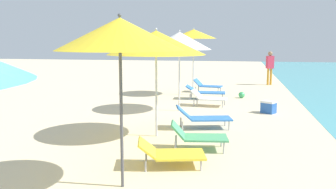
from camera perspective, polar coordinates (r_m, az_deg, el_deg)
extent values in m
cylinder|color=#4C4C51|center=(5.88, -7.13, -3.94)|extent=(0.05, 0.05, 2.17)
cone|color=yellow|center=(5.75, -7.37, 9.15)|extent=(1.97, 1.97, 0.49)
sphere|color=#4C4C51|center=(5.76, -7.42, 11.91)|extent=(0.06, 0.06, 0.06)
cube|color=yellow|center=(7.03, 1.83, -9.16)|extent=(1.05, 0.87, 0.04)
cube|color=yellow|center=(6.97, -3.22, -8.09)|extent=(0.48, 0.73, 0.28)
cylinder|color=#B2B2B7|center=(7.37, 4.47, -9.31)|extent=(0.04, 0.04, 0.20)
cylinder|color=#B2B2B7|center=(6.83, 5.07, -10.76)|extent=(0.04, 0.04, 0.20)
cylinder|color=#B2B2B7|center=(7.32, -3.36, -9.43)|extent=(0.04, 0.04, 0.20)
cylinder|color=#B2B2B7|center=(6.78, -3.42, -10.91)|extent=(0.04, 0.04, 0.20)
cylinder|color=silver|center=(8.98, -1.80, -0.23)|extent=(0.05, 0.05, 1.99)
cone|color=yellow|center=(8.88, -1.83, 7.94)|extent=(2.35, 2.35, 0.57)
sphere|color=silver|center=(8.89, -1.84, 9.96)|extent=(0.06, 0.06, 0.06)
cube|color=blue|center=(9.99, 6.52, -3.66)|extent=(1.20, 0.85, 0.04)
cube|color=blue|center=(9.86, 2.40, -2.73)|extent=(0.51, 0.68, 0.34)
cylinder|color=#B2B2B7|center=(10.34, 8.72, -4.09)|extent=(0.04, 0.04, 0.24)
cylinder|color=#B2B2B7|center=(9.86, 9.31, -4.72)|extent=(0.04, 0.04, 0.24)
cylinder|color=#B2B2B7|center=(10.17, 1.96, -4.21)|extent=(0.04, 0.04, 0.24)
cylinder|color=#B2B2B7|center=(9.68, 2.22, -4.86)|extent=(0.04, 0.04, 0.24)
cube|color=#4CA572|center=(8.04, 5.77, -6.58)|extent=(1.00, 0.75, 0.04)
cube|color=#4CA572|center=(7.99, 1.53, -5.39)|extent=(0.38, 0.65, 0.33)
cylinder|color=#B2B2B7|center=(8.36, 8.16, -7.07)|extent=(0.04, 0.04, 0.25)
cylinder|color=#B2B2B7|center=(7.86, 8.53, -8.07)|extent=(0.04, 0.04, 0.25)
cylinder|color=#B2B2B7|center=(8.32, 1.22, -7.06)|extent=(0.04, 0.04, 0.25)
cylinder|color=#B2B2B7|center=(7.82, 1.14, -8.06)|extent=(0.04, 0.04, 0.25)
cylinder|color=silver|center=(12.28, 1.74, 2.17)|extent=(0.05, 0.05, 2.02)
cone|color=white|center=(12.21, 1.77, 8.21)|extent=(2.08, 2.08, 0.57)
sphere|color=silver|center=(12.22, 1.77, 9.68)|extent=(0.06, 0.06, 0.06)
cube|color=white|center=(13.29, 6.95, -0.66)|extent=(0.99, 0.71, 0.04)
cube|color=white|center=(13.38, 4.38, 0.12)|extent=(0.38, 0.65, 0.30)
cylinder|color=#B2B2B7|center=(13.52, 8.65, -1.16)|extent=(0.04, 0.04, 0.25)
cylinder|color=#B2B2B7|center=(13.00, 8.33, -1.53)|extent=(0.04, 0.04, 0.25)
cylinder|color=#B2B2B7|center=(13.69, 4.46, -0.97)|extent=(0.04, 0.04, 0.25)
cylinder|color=#B2B2B7|center=(13.18, 3.98, -1.32)|extent=(0.04, 0.04, 0.25)
cylinder|color=silver|center=(15.87, 3.88, 4.21)|extent=(0.05, 0.05, 2.39)
cone|color=yellow|center=(15.83, 3.93, 9.22)|extent=(1.92, 1.92, 0.39)
sphere|color=silver|center=(15.84, 3.94, 10.03)|extent=(0.06, 0.06, 0.06)
cube|color=blue|center=(16.78, 6.62, 1.25)|extent=(1.03, 0.75, 0.04)
cube|color=blue|center=(16.91, 4.59, 1.88)|extent=(0.41, 0.65, 0.31)
cylinder|color=#B2B2B7|center=(16.97, 8.03, 0.80)|extent=(0.04, 0.04, 0.26)
cylinder|color=#B2B2B7|center=(16.47, 7.68, 0.58)|extent=(0.04, 0.04, 0.26)
cylinder|color=#B2B2B7|center=(17.20, 4.67, 0.95)|extent=(0.04, 0.04, 0.26)
cylinder|color=#B2B2B7|center=(16.71, 4.22, 0.74)|extent=(0.04, 0.04, 0.26)
cube|color=blue|center=(14.86, 6.56, 0.29)|extent=(1.15, 0.72, 0.04)
cube|color=blue|center=(14.88, 3.60, 0.90)|extent=(0.47, 0.68, 0.28)
cylinder|color=#B2B2B7|center=(15.15, 8.33, -0.13)|extent=(0.04, 0.04, 0.24)
cylinder|color=#B2B2B7|center=(14.60, 8.33, -0.45)|extent=(0.04, 0.04, 0.24)
cylinder|color=#B2B2B7|center=(15.20, 3.56, -0.03)|extent=(0.04, 0.04, 0.24)
cylinder|color=#B2B2B7|center=(14.65, 3.38, -0.35)|extent=(0.04, 0.04, 0.24)
cylinder|color=orange|center=(20.12, 15.03, 2.64)|extent=(0.11, 0.11, 0.87)
cylinder|color=orange|center=(20.21, 15.45, 2.65)|extent=(0.11, 0.11, 0.87)
cube|color=#D8334C|center=(20.11, 15.33, 4.79)|extent=(0.42, 0.35, 0.65)
sphere|color=#9E704C|center=(20.09, 15.37, 6.05)|extent=(0.23, 0.23, 0.23)
sphere|color=#3FB266|center=(15.38, 11.20, -0.06)|extent=(0.26, 0.26, 0.26)
cube|color=#2659B2|center=(12.40, 15.11, -1.99)|extent=(0.52, 0.49, 0.34)
cube|color=white|center=(12.37, 15.14, -1.09)|extent=(0.53, 0.50, 0.06)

